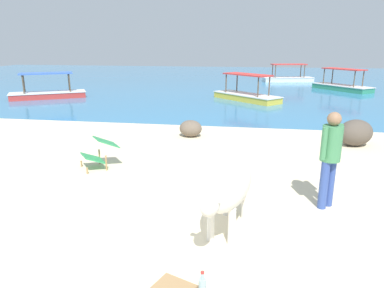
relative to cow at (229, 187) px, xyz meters
name	(u,v)px	position (x,y,z in m)	size (l,w,h in m)	color
sand_beach	(130,233)	(-1.40, -0.29, -0.71)	(18.00, 14.00, 0.04)	beige
water_surface	(228,82)	(-1.40, 21.71, -0.73)	(60.00, 36.00, 0.03)	teal
cow	(229,187)	(0.00, 0.00, 0.00)	(0.83, 1.87, 1.04)	silver
deck_chair_near	(100,151)	(-2.96, 2.27, -0.30)	(0.93, 0.90, 0.68)	#A37A4C
person_standing	(330,153)	(1.57, 1.04, 0.26)	(0.38, 0.39, 1.62)	#334C99
shore_rock_large	(355,133)	(3.09, 5.05, -0.33)	(0.95, 0.73, 0.71)	brown
shore_rock_medium	(191,128)	(-1.44, 5.27, -0.44)	(0.67, 0.58, 0.49)	#6B5B4C
boat_yellow	(246,95)	(0.08, 12.76, -0.44)	(3.47, 3.36, 1.29)	gold
boat_red	(48,93)	(-10.01, 11.85, -0.44)	(3.74, 2.89, 1.29)	#C63833
boat_white	(288,78)	(2.99, 22.47, -0.44)	(3.83, 1.92, 1.29)	white
boat_green	(342,86)	(5.70, 17.68, -0.44)	(3.18, 3.60, 1.29)	#338E66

